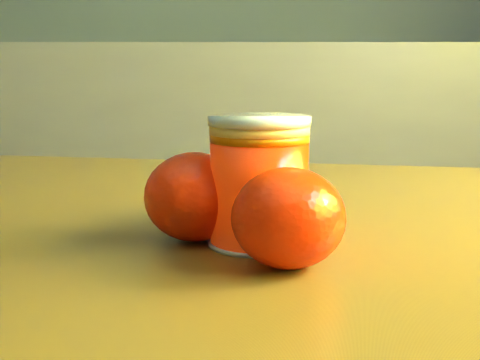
{
  "coord_description": "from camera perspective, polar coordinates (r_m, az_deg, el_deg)",
  "views": [
    {
      "loc": [
        0.81,
        -0.27,
        0.85
      ],
      "look_at": [
        0.81,
        0.21,
        0.77
      ],
      "focal_mm": 50.0,
      "sensor_mm": 36.0,
      "label": 1
    }
  ],
  "objects": [
    {
      "name": "table",
      "position": [
        0.59,
        6.21,
        -12.22
      ],
      "size": [
        1.07,
        0.84,
        0.72
      ],
      "rotation": [
        0.0,
        0.0,
        -0.19
      ],
      "color": "brown",
      "rests_on": "ground"
    },
    {
      "name": "juice_glass",
      "position": [
        0.48,
        1.65,
        -0.17
      ],
      "size": [
        0.07,
        0.07,
        0.09
      ],
      "rotation": [
        0.0,
        0.0,
        0.05
      ],
      "color": "#FF2C05",
      "rests_on": "table"
    },
    {
      "name": "orange_front",
      "position": [
        0.5,
        -3.9,
        -1.42
      ],
      "size": [
        0.09,
        0.09,
        0.07
      ],
      "primitive_type": "ellipsoid",
      "rotation": [
        0.0,
        0.0,
        0.17
      ],
      "color": "#FF2705",
      "rests_on": "table"
    },
    {
      "name": "orange_back",
      "position": [
        0.55,
        0.55,
        -0.43
      ],
      "size": [
        0.09,
        0.09,
        0.06
      ],
      "primitive_type": "ellipsoid",
      "rotation": [
        0.0,
        0.0,
        -0.39
      ],
      "color": "#FF2705",
      "rests_on": "table"
    },
    {
      "name": "orange_extra",
      "position": [
        0.43,
        4.15,
        -3.26
      ],
      "size": [
        0.09,
        0.09,
        0.07
      ],
      "primitive_type": "ellipsoid",
      "rotation": [
        0.0,
        0.0,
        -0.18
      ],
      "color": "#FF2705",
      "rests_on": "table"
    }
  ]
}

